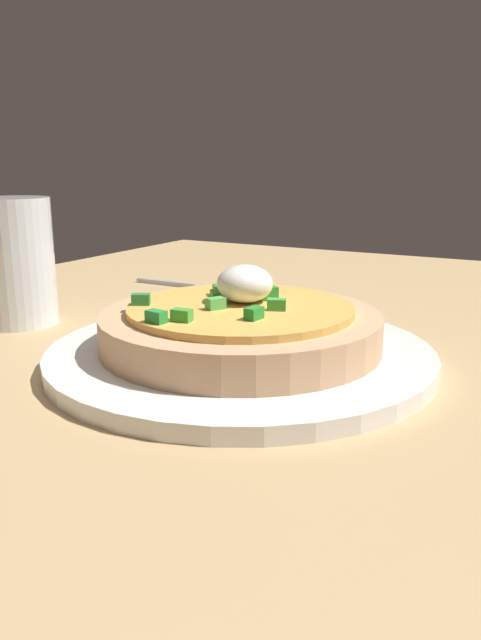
# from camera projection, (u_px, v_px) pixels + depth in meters

# --- Properties ---
(dining_table) EXTENTS (1.13, 0.79, 0.03)m
(dining_table) POSITION_uv_depth(u_px,v_px,m) (196.00, 363.00, 0.49)
(dining_table) COLOR tan
(dining_table) RESTS_ON ground
(plate) EXTENTS (0.28, 0.28, 0.01)m
(plate) POSITION_uv_depth(u_px,v_px,m) (240.00, 354.00, 0.45)
(plate) COLOR white
(plate) RESTS_ON dining_table
(pizza) EXTENTS (0.20, 0.20, 0.06)m
(pizza) POSITION_uv_depth(u_px,v_px,m) (241.00, 325.00, 0.44)
(pizza) COLOR tan
(pizza) RESTS_ON plate
(cup_far) EXTENTS (0.07, 0.07, 0.11)m
(cup_far) POSITION_uv_depth(u_px,v_px,m) (16.00, 266.00, 0.54)
(cup_far) COLOR silver
(cup_far) RESTS_ON dining_table
(fork) EXTENTS (0.01, 0.11, 0.01)m
(fork) POSITION_uv_depth(u_px,v_px,m) (184.00, 285.00, 0.71)
(fork) COLOR #B7B7BC
(fork) RESTS_ON dining_table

